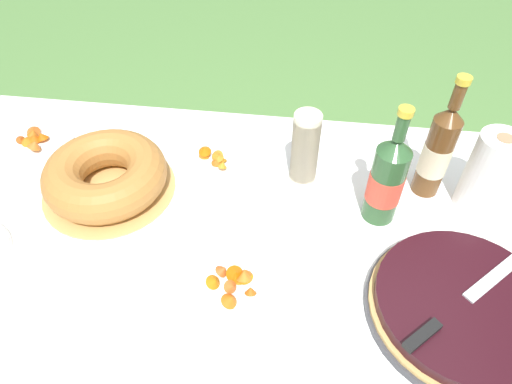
% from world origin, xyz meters
% --- Properties ---
extents(ground_plane, '(16.00, 16.00, 0.00)m').
position_xyz_m(ground_plane, '(0.00, 0.00, 0.00)').
color(ground_plane, '#568442').
extents(garden_table, '(1.85, 0.94, 0.67)m').
position_xyz_m(garden_table, '(0.00, 0.00, 0.62)').
color(garden_table, brown).
rests_on(garden_table, ground_plane).
extents(tablecloth, '(1.86, 0.95, 0.10)m').
position_xyz_m(tablecloth, '(0.00, 0.00, 0.66)').
color(tablecloth, white).
rests_on(tablecloth, garden_table).
extents(berry_tart, '(0.40, 0.40, 0.06)m').
position_xyz_m(berry_tart, '(0.46, -0.18, 0.71)').
color(berry_tart, '#38383D').
rests_on(berry_tart, tablecloth).
extents(serving_knife, '(0.29, 0.27, 0.01)m').
position_xyz_m(serving_knife, '(0.44, -0.20, 0.74)').
color(serving_knife, silver).
rests_on(serving_knife, berry_tart).
extents(bundt_cake, '(0.35, 0.35, 0.11)m').
position_xyz_m(bundt_cake, '(-0.40, 0.09, 0.73)').
color(bundt_cake, tan).
rests_on(bundt_cake, tablecloth).
extents(cup_stack, '(0.07, 0.07, 0.21)m').
position_xyz_m(cup_stack, '(0.11, 0.20, 0.79)').
color(cup_stack, beige).
rests_on(cup_stack, tablecloth).
extents(cider_bottle_green, '(0.08, 0.08, 0.33)m').
position_xyz_m(cider_bottle_green, '(0.31, 0.09, 0.80)').
color(cider_bottle_green, '#2D562D').
rests_on(cider_bottle_green, tablecloth).
extents(cider_bottle_amber, '(0.07, 0.07, 0.34)m').
position_xyz_m(cider_bottle_amber, '(0.44, 0.20, 0.81)').
color(cider_bottle_amber, brown).
rests_on(cider_bottle_amber, tablecloth).
extents(snack_plate_near, '(0.22, 0.22, 0.06)m').
position_xyz_m(snack_plate_near, '(-0.01, -0.16, 0.69)').
color(snack_plate_near, white).
rests_on(snack_plate_near, tablecloth).
extents(snack_plate_left, '(0.20, 0.20, 0.06)m').
position_xyz_m(snack_plate_left, '(-0.14, 0.23, 0.69)').
color(snack_plate_left, white).
rests_on(snack_plate_left, tablecloth).
extents(snack_plate_right, '(0.22, 0.22, 0.05)m').
position_xyz_m(snack_plate_right, '(-0.69, 0.24, 0.69)').
color(snack_plate_right, white).
rests_on(snack_plate_right, tablecloth).
extents(paper_towel_roll, '(0.11, 0.11, 0.22)m').
position_xyz_m(paper_towel_roll, '(0.56, 0.16, 0.79)').
color(paper_towel_roll, white).
rests_on(paper_towel_roll, tablecloth).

